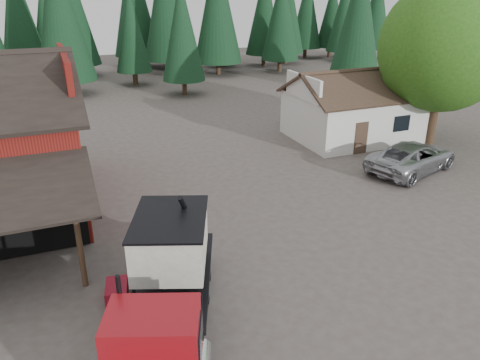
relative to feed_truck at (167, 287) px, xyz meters
name	(u,v)px	position (x,y,z in m)	size (l,w,h in m)	color
ground	(256,282)	(3.48, 1.49, -1.77)	(120.00, 120.00, 0.00)	#4E423D
farmhouse	(354,113)	(16.48, 14.49, -0.10)	(8.60, 6.42, 4.65)	silver
deciduous_tree	(444,51)	(20.50, 11.46, 4.14)	(8.00, 8.00, 10.20)	#382619
conifer_backdrop	(104,77)	(3.48, 43.49, -1.77)	(76.00, 16.00, 16.00)	black
near_pine_b	(182,30)	(9.48, 31.49, 4.12)	(3.96, 3.96, 10.40)	#382619
near_pine_c	(359,16)	(25.48, 27.49, 5.12)	(4.84, 4.84, 12.40)	#382619
near_pine_d	(59,12)	(-0.52, 35.49, 5.63)	(5.28, 5.28, 13.40)	#382619
feed_truck	(167,287)	(0.00, 0.00, 0.00)	(5.08, 8.62, 3.78)	black
silver_car	(412,157)	(15.90, 7.95, -0.94)	(2.75, 5.96, 1.66)	#A4A5AB
equip_box	(117,292)	(-1.20, 2.35, -1.47)	(0.70, 1.10, 0.60)	maroon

